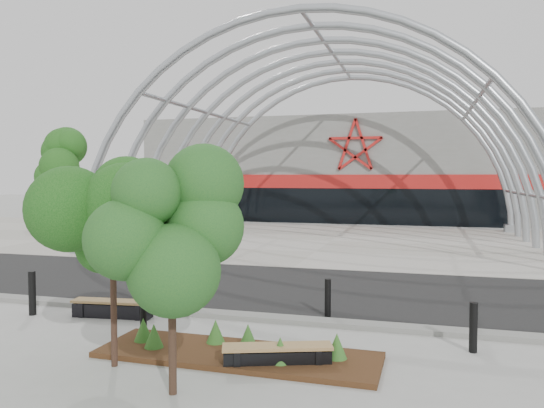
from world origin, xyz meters
TOP-DOWN VIEW (x-y plane):
  - ground at (0.00, 0.00)m, footprint 140.00×140.00m
  - road at (0.00, 3.50)m, footprint 140.00×7.00m
  - forecourt at (0.00, 15.50)m, footprint 60.00×17.00m
  - kerb at (0.00, -0.25)m, footprint 60.00×0.50m
  - arena_building at (0.00, 33.45)m, footprint 34.00×15.24m
  - vault_canopy at (0.00, 15.50)m, footprint 20.80×15.80m
  - planting_bed at (1.20, -2.90)m, footprint 5.51×1.78m
  - street_tree_0 at (-0.75, -3.98)m, footprint 1.57×1.57m
  - street_tree_1 at (0.85, -4.83)m, footprint 1.60×1.60m
  - bench_0 at (-2.70, -1.01)m, footprint 2.07×0.67m
  - bench_1 at (2.16, -3.25)m, footprint 2.04×1.09m
  - bollard_0 at (-4.76, -1.38)m, footprint 0.18×0.18m
  - bollard_1 at (-1.26, 0.63)m, footprint 0.15×0.15m
  - bollard_2 at (-1.03, -2.43)m, footprint 0.14×0.14m
  - bollard_3 at (2.46, 0.40)m, footprint 0.15×0.15m
  - bollard_4 at (5.68, -1.36)m, footprint 0.16×0.16m
  - bg_tree_0 at (-20.00, 20.00)m, footprint 3.00×3.00m

SIDE VIEW (x-z plane):
  - ground at x=0.00m, z-range 0.00..0.00m
  - road at x=0.00m, z-range 0.00..0.02m
  - vault_canopy at x=0.00m, z-range -10.16..10.20m
  - forecourt at x=0.00m, z-range 0.00..0.04m
  - kerb at x=0.00m, z-range 0.00..0.12m
  - planting_bed at x=1.20m, z-range -0.15..0.43m
  - bench_1 at x=2.16m, z-range -0.01..0.42m
  - bench_0 at x=-2.70m, z-range -0.01..0.42m
  - bollard_2 at x=-1.03m, z-range 0.00..0.90m
  - bollard_1 at x=-1.26m, z-range 0.00..0.92m
  - bollard_3 at x=2.46m, z-range 0.00..0.97m
  - bollard_4 at x=5.68m, z-range 0.00..1.00m
  - bollard_0 at x=-4.76m, z-range 0.00..1.11m
  - street_tree_0 at x=-0.75m, z-range 0.78..4.37m
  - street_tree_1 at x=0.85m, z-range 0.83..4.62m
  - arena_building at x=0.00m, z-range -0.01..7.99m
  - bg_tree_0 at x=-20.00m, z-range 1.41..7.86m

